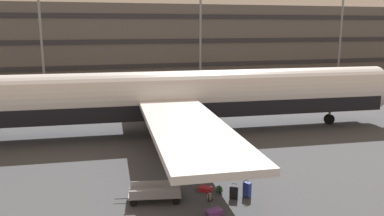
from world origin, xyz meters
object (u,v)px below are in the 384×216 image
Objects in this scene: suitcase_scuffed at (234,192)px; backpack_silver at (220,190)px; backpack_upright at (210,197)px; backpack_small at (246,184)px; suitcase_orange at (205,189)px; baggage_cart at (155,193)px; suitcase_purple at (214,212)px; suitcase_large at (247,189)px; airliner at (172,97)px.

suitcase_scuffed is 1.72× the size of backpack_silver.
backpack_small is (2.40, 1.05, -0.02)m from backpack_upright.
suitcase_orange is at bearing 83.62° from backpack_upright.
baggage_cart reaches higher than backpack_small.
suitcase_purple is 1.66× the size of backpack_upright.
backpack_upright is (-0.14, -1.24, 0.11)m from suitcase_orange.
backpack_silver is at bearing 43.88° from backpack_upright.
baggage_cart reaches higher than backpack_silver.
suitcase_purple is at bearing -99.28° from suitcase_orange.
backpack_silver reaches higher than suitcase_orange.
backpack_silver is 1.65m from backpack_small.
suitcase_purple is 2.65m from suitcase_large.
suitcase_large is 2.28m from suitcase_orange.
suitcase_purple is at bearing -137.17° from backpack_small.
airliner reaches higher than suitcase_scuffed.
suitcase_scuffed is 1.75m from suitcase_orange.
suitcase_purple is 1.04× the size of suitcase_orange.
backpack_small is (0.45, 1.15, -0.22)m from suitcase_large.
airliner is 12.64m from backpack_silver.
suitcase_large is 4.72m from baggage_cart.
suitcase_purple is 2.74m from suitcase_orange.
backpack_silver and backpack_small have the same top height.
suitcase_large is 0.73m from suitcase_scuffed.
airliner is 12.42m from backpack_small.
suitcase_scuffed is (-0.73, -0.01, -0.06)m from suitcase_large.
suitcase_large is 1.22× the size of suitcase_orange.
baggage_cart is at bearing 136.51° from suitcase_purple.
suitcase_purple is 1.49m from backpack_upright.
baggage_cart is (-5.08, -0.25, 0.22)m from backpack_small.
suitcase_purple is 1.80× the size of backpack_small.
suitcase_scuffed reaches higher than suitcase_orange.
backpack_small is (2.26, -0.19, 0.09)m from suitcase_orange.
suitcase_purple is (-1.39, -14.53, -2.88)m from airliner.
backpack_upright is at bearing -156.41° from backpack_small.
backpack_small is at bearing 42.83° from suitcase_purple.
backpack_upright is 2.80m from baggage_cart.
airliner is at bearing 72.96° from baggage_cart.
suitcase_purple is 1.05× the size of suitcase_scuffed.
backpack_small is 0.14× the size of baggage_cart.
backpack_upright is (-1.95, 0.10, -0.20)m from suitcase_large.
suitcase_purple is 0.86× the size of suitcase_large.
suitcase_scuffed is at bearing -135.46° from backpack_small.
suitcase_large reaches higher than backpack_silver.
suitcase_large is at bearing 0.46° from suitcase_scuffed.
airliner is 13.45m from suitcase_scuffed.
suitcase_purple is 2.05m from suitcase_scuffed.
backpack_small reaches higher than suitcase_purple.
baggage_cart is at bearing 169.02° from suitcase_large.
suitcase_purple is 3.29m from baggage_cart.
suitcase_purple is at bearing -149.01° from suitcase_large.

